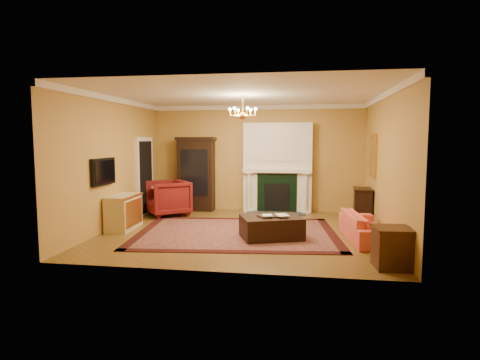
% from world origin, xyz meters
% --- Properties ---
extents(floor, '(6.00, 5.50, 0.02)m').
position_xyz_m(floor, '(0.00, 0.00, -0.01)').
color(floor, brown).
rests_on(floor, ground).
extents(ceiling, '(6.00, 5.50, 0.02)m').
position_xyz_m(ceiling, '(0.00, 0.00, 3.01)').
color(ceiling, silver).
rests_on(ceiling, wall_back).
extents(wall_back, '(6.00, 0.02, 3.00)m').
position_xyz_m(wall_back, '(0.00, 2.76, 1.50)').
color(wall_back, '#B98D42').
rests_on(wall_back, floor).
extents(wall_front, '(6.00, 0.02, 3.00)m').
position_xyz_m(wall_front, '(0.00, -2.76, 1.50)').
color(wall_front, '#B98D42').
rests_on(wall_front, floor).
extents(wall_left, '(0.02, 5.50, 3.00)m').
position_xyz_m(wall_left, '(-3.01, 0.00, 1.50)').
color(wall_left, '#B98D42').
rests_on(wall_left, floor).
extents(wall_right, '(0.02, 5.50, 3.00)m').
position_xyz_m(wall_right, '(3.01, 0.00, 1.50)').
color(wall_right, '#B98D42').
rests_on(wall_right, floor).
extents(fireplace, '(1.90, 0.70, 2.50)m').
position_xyz_m(fireplace, '(0.60, 2.57, 1.19)').
color(fireplace, silver).
rests_on(fireplace, wall_back).
extents(crown_molding, '(6.00, 5.50, 0.12)m').
position_xyz_m(crown_molding, '(0.00, 0.96, 2.94)').
color(crown_molding, white).
rests_on(crown_molding, ceiling).
extents(doorway, '(0.08, 1.05, 2.10)m').
position_xyz_m(doorway, '(-2.95, 1.70, 1.05)').
color(doorway, white).
rests_on(doorway, wall_left).
extents(tv_panel, '(0.09, 0.95, 0.58)m').
position_xyz_m(tv_panel, '(-2.95, -0.60, 1.35)').
color(tv_panel, black).
rests_on(tv_panel, wall_left).
extents(gilt_mirror, '(0.06, 0.76, 1.05)m').
position_xyz_m(gilt_mirror, '(2.97, 1.40, 1.65)').
color(gilt_mirror, gold).
rests_on(gilt_mirror, wall_right).
extents(chandelier, '(0.63, 0.55, 0.53)m').
position_xyz_m(chandelier, '(-0.00, 0.00, 2.61)').
color(chandelier, gold).
rests_on(chandelier, ceiling).
extents(oriental_rug, '(4.61, 3.65, 0.02)m').
position_xyz_m(oriental_rug, '(-0.11, -0.15, 0.01)').
color(oriental_rug, '#3F0D19').
rests_on(oriental_rug, floor).
extents(china_cabinet, '(1.01, 0.47, 2.02)m').
position_xyz_m(china_cabinet, '(-1.72, 2.49, 1.01)').
color(china_cabinet, black).
rests_on(china_cabinet, floor).
extents(wingback_armchair, '(1.37, 1.38, 1.04)m').
position_xyz_m(wingback_armchair, '(-2.27, 1.59, 0.52)').
color(wingback_armchair, maroon).
rests_on(wingback_armchair, floor).
extents(pedestal_table, '(0.43, 0.43, 0.77)m').
position_xyz_m(pedestal_table, '(-2.52, 1.61, 0.45)').
color(pedestal_table, black).
rests_on(pedestal_table, floor).
extents(commode, '(0.53, 1.06, 0.78)m').
position_xyz_m(commode, '(-2.73, -0.14, 0.39)').
color(commode, beige).
rests_on(commode, floor).
extents(coral_sofa, '(0.75, 1.94, 0.74)m').
position_xyz_m(coral_sofa, '(2.59, -0.36, 0.37)').
color(coral_sofa, '#D94A44').
rests_on(coral_sofa, floor).
extents(end_table, '(0.58, 0.58, 0.62)m').
position_xyz_m(end_table, '(2.72, -2.13, 0.31)').
color(end_table, '#3E2211').
rests_on(end_table, floor).
extents(console_table, '(0.47, 0.76, 0.81)m').
position_xyz_m(console_table, '(2.78, 1.53, 0.40)').
color(console_table, black).
rests_on(console_table, floor).
extents(leather_ottoman, '(1.42, 1.23, 0.45)m').
position_xyz_m(leather_ottoman, '(0.68, -0.52, 0.24)').
color(leather_ottoman, black).
rests_on(leather_ottoman, oriental_rug).
extents(ottoman_tray, '(0.52, 0.50, 0.03)m').
position_xyz_m(ottoman_tray, '(0.63, -0.56, 0.48)').
color(ottoman_tray, black).
rests_on(ottoman_tray, leather_ottoman).
extents(book_a, '(0.20, 0.05, 0.27)m').
position_xyz_m(book_a, '(0.50, -0.65, 0.62)').
color(book_a, gray).
rests_on(book_a, ottoman_tray).
extents(book_b, '(0.23, 0.10, 0.32)m').
position_xyz_m(book_b, '(0.79, -0.60, 0.65)').
color(book_b, gray).
rests_on(book_b, ottoman_tray).
extents(topiary_left, '(0.17, 0.17, 0.45)m').
position_xyz_m(topiary_left, '(-0.14, 2.53, 1.48)').
color(topiary_left, gray).
rests_on(topiary_left, fireplace).
extents(topiary_right, '(0.17, 0.17, 0.45)m').
position_xyz_m(topiary_right, '(1.24, 2.53, 1.48)').
color(topiary_right, gray).
rests_on(topiary_right, fireplace).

